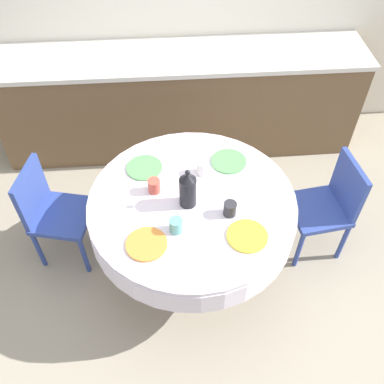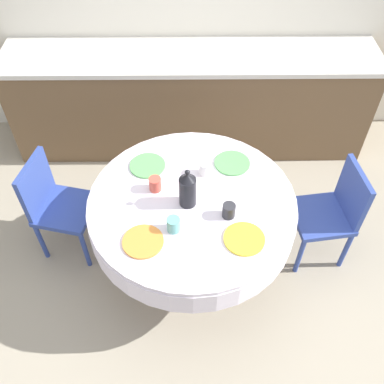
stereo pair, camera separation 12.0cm
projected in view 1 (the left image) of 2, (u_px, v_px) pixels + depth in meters
name	position (u px, v px, depth m)	size (l,w,h in m)	color
ground_plane	(192.00, 263.00, 3.33)	(12.00, 12.00, 0.00)	#9E937F
kitchen_counter	(180.00, 101.00, 3.94)	(3.24, 0.64, 0.96)	brown
dining_table	(192.00, 212.00, 2.86)	(1.37, 1.37, 0.75)	olive
chair_left	(329.00, 203.00, 3.12)	(0.45, 0.45, 0.84)	#2D428E
chair_right	(52.00, 210.00, 3.08)	(0.48, 0.48, 0.84)	#2D428E
plate_near_left	(147.00, 244.00, 2.53)	(0.25, 0.25, 0.01)	orange
cup_near_left	(176.00, 225.00, 2.57)	(0.08, 0.08, 0.10)	#5BA39E
plate_near_right	(247.00, 236.00, 2.57)	(0.25, 0.25, 0.01)	yellow
cup_near_right	(230.00, 209.00, 2.66)	(0.08, 0.08, 0.10)	#28282D
plate_far_left	(144.00, 168.00, 2.96)	(0.25, 0.25, 0.01)	#5BA85B
cup_far_left	(154.00, 186.00, 2.79)	(0.08, 0.08, 0.10)	#CC4C3D
plate_far_right	(229.00, 161.00, 3.01)	(0.25, 0.25, 0.01)	#5BA85B
cup_far_right	(203.00, 168.00, 2.90)	(0.08, 0.08, 0.10)	white
coffee_carafe	(188.00, 189.00, 2.66)	(0.11, 0.11, 0.30)	black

